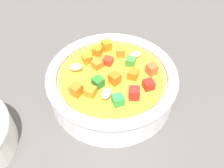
% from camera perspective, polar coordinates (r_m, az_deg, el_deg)
% --- Properties ---
extents(ground_plane, '(1.40, 1.40, 0.02)m').
position_cam_1_polar(ground_plane, '(0.41, 0.00, -3.45)').
color(ground_plane, '#565451').
extents(soup_bowl_main, '(0.21, 0.21, 0.07)m').
position_cam_1_polar(soup_bowl_main, '(0.38, -0.00, 0.47)').
color(soup_bowl_main, white).
rests_on(soup_bowl_main, ground_plane).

